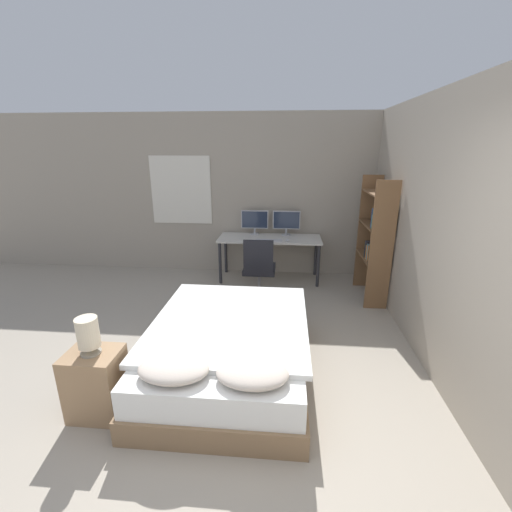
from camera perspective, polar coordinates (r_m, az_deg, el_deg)
The scene contains 13 objects.
ground_plane at distance 2.66m, azimuth -3.18°, elevation -36.40°, with size 20.00×20.00×0.00m, color #9E9384.
wall_back at distance 5.91m, azimuth 2.44°, elevation 9.90°, with size 12.00×0.08×2.70m.
wall_side_right at distance 3.47m, azimuth 30.08°, elevation 1.87°, with size 0.06×12.00×2.70m.
bed at distance 3.48m, azimuth -4.49°, elevation -15.17°, with size 1.50×1.98×0.61m.
nightstand at distance 3.29m, azimuth -25.05°, elevation -18.69°, with size 0.43×0.35×0.58m.
bedside_lamp at distance 3.05m, azimuth -26.21°, elevation -11.51°, with size 0.17×0.17×0.31m.
desk at distance 5.67m, azimuth 2.29°, elevation 2.29°, with size 1.68×0.63×0.73m.
monitor_left at distance 5.82m, azimuth -0.22°, elevation 5.91°, with size 0.46×0.16×0.41m.
monitor_right at distance 5.80m, azimuth 5.10°, elevation 5.79°, with size 0.46×0.16×0.41m.
keyboard at distance 5.44m, azimuth 2.18°, elevation 2.60°, with size 0.41×0.13×0.02m.
computer_mouse at distance 5.43m, azimuth 5.30°, elevation 2.61°, with size 0.07×0.05×0.04m.
office_chair at distance 5.01m, azimuth 0.53°, elevation -3.05°, with size 0.52×0.52×0.93m.
bookshelf at distance 5.10m, azimuth 19.39°, elevation 2.98°, with size 0.31×0.84×1.76m.
Camera 1 is at (0.26, -1.54, 2.16)m, focal length 24.00 mm.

